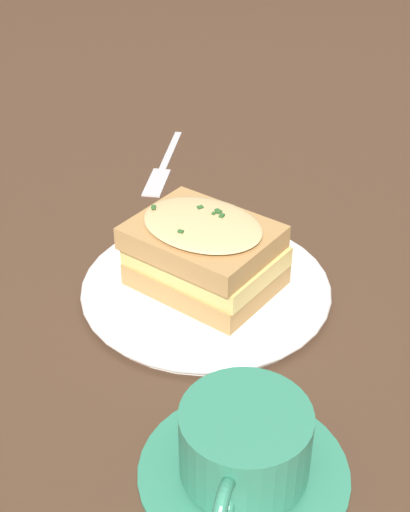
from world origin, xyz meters
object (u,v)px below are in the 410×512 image
object	(u,v)px
sandwich	(203,251)
teacup_with_saucer	(244,450)
fork	(162,169)
dinner_plate	(205,286)

from	to	relation	value
sandwich	teacup_with_saucer	size ratio (longest dim) A/B	1.05
teacup_with_saucer	sandwich	bearing A→B (deg)	-156.42
teacup_with_saucer	fork	bearing A→B (deg)	-154.20
sandwich	teacup_with_saucer	bearing A→B (deg)	-13.37
teacup_with_saucer	fork	world-z (taller)	teacup_with_saucer
dinner_plate	teacup_with_saucer	world-z (taller)	teacup_with_saucer
teacup_with_saucer	fork	size ratio (longest dim) A/B	0.91
teacup_with_saucer	dinner_plate	bearing A→B (deg)	-156.80
sandwich	dinner_plate	bearing A→B (deg)	80.98
dinner_plate	teacup_with_saucer	size ratio (longest dim) A/B	1.57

